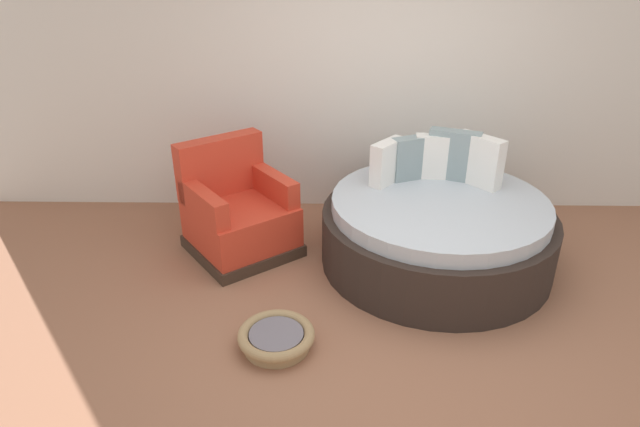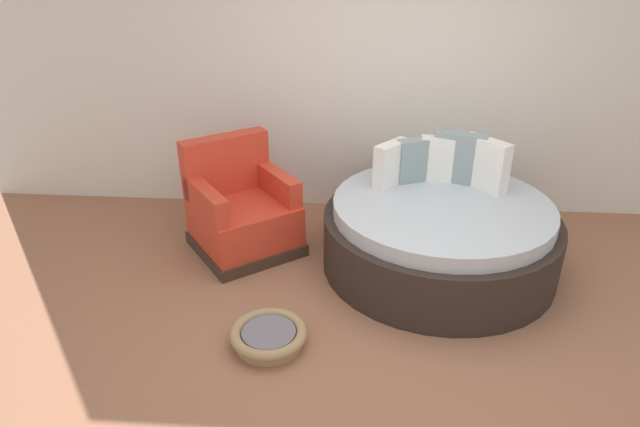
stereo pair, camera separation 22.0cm
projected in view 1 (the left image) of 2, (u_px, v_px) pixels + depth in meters
ground_plane at (390, 337)px, 3.73m from camera, size 8.00×8.00×0.02m
back_wall at (377, 41)px, 4.91m from camera, size 8.00×0.12×3.19m
round_daybed at (437, 228)px, 4.46m from camera, size 1.87×1.87×1.01m
red_armchair at (238, 214)px, 4.63m from camera, size 1.12×1.12×0.94m
pet_basket at (276, 338)px, 3.60m from camera, size 0.51×0.51×0.13m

